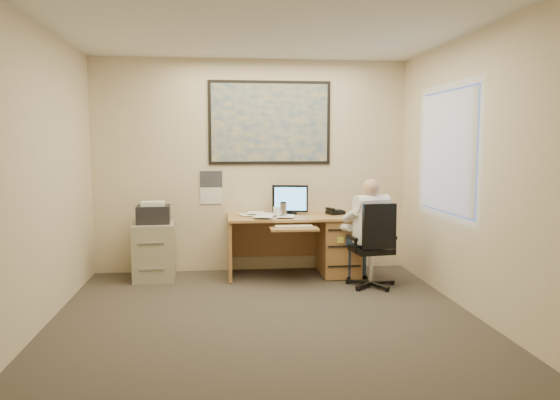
{
  "coord_description": "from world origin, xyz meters",
  "views": [
    {
      "loc": [
        -0.42,
        -4.74,
        1.65
      ],
      "look_at": [
        0.26,
        1.3,
        1.01
      ],
      "focal_mm": 35.0,
      "sensor_mm": 36.0,
      "label": 1
    }
  ],
  "objects": [
    {
      "name": "office_chair",
      "position": [
        1.3,
        1.21,
        0.29
      ],
      "size": [
        0.65,
        0.65,
        0.98
      ],
      "rotation": [
        0.0,
        0.0,
        0.13
      ],
      "color": "black",
      "rests_on": "ground"
    },
    {
      "name": "person",
      "position": [
        1.3,
        1.28,
        0.62
      ],
      "size": [
        0.69,
        0.85,
        1.24
      ],
      "primitive_type": null,
      "rotation": [
        0.0,
        0.0,
        0.27
      ],
      "color": "white",
      "rests_on": "office_chair"
    },
    {
      "name": "window_blinds",
      "position": [
        1.97,
        0.8,
        1.55
      ],
      "size": [
        0.06,
        1.4,
        1.3
      ],
      "primitive_type": null,
      "color": "beige",
      "rests_on": "room_shell"
    },
    {
      "name": "wall_calendar",
      "position": [
        -0.52,
        2.24,
        1.08
      ],
      "size": [
        0.28,
        0.01,
        0.42
      ],
      "primitive_type": "cube",
      "color": "white",
      "rests_on": "room_shell"
    },
    {
      "name": "world_map",
      "position": [
        0.23,
        2.23,
        1.9
      ],
      "size": [
        1.56,
        0.03,
        1.06
      ],
      "primitive_type": "cube",
      "color": "#1E4C93",
      "rests_on": "room_shell"
    },
    {
      "name": "room_shell",
      "position": [
        0.0,
        0.0,
        1.35
      ],
      "size": [
        4.0,
        4.5,
        2.7
      ],
      "color": "#3B352D",
      "rests_on": "ground"
    },
    {
      "name": "filing_cabinet",
      "position": [
        -1.21,
        1.91,
        0.4
      ],
      "size": [
        0.52,
        0.61,
        0.95
      ],
      "rotation": [
        0.0,
        0.0,
        0.05
      ],
      "color": "#A39E84",
      "rests_on": "ground"
    },
    {
      "name": "desk",
      "position": [
        0.81,
        1.9,
        0.44
      ],
      "size": [
        1.6,
        0.97,
        1.11
      ],
      "color": "#B1844C",
      "rests_on": "ground"
    }
  ]
}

